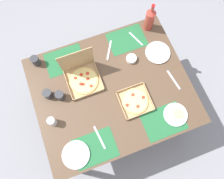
{
  "coord_description": "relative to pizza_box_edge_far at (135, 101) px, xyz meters",
  "views": [
    {
      "loc": [
        -0.21,
        -0.55,
        2.62
      ],
      "look_at": [
        0.0,
        0.0,
        0.76
      ],
      "focal_mm": 34.57,
      "sensor_mm": 36.0,
      "label": 1
    }
  ],
  "objects": [
    {
      "name": "pizza_box_edge_far",
      "position": [
        0.0,
        0.0,
        0.0
      ],
      "size": [
        0.27,
        0.27,
        0.04
      ],
      "color": "tan",
      "rests_on": "dining_table"
    },
    {
      "name": "knife_by_near_left",
      "position": [
        -0.04,
        0.56,
        -0.01
      ],
      "size": [
        0.12,
        0.19,
        0.0
      ],
      "primitive_type": "cube",
      "rotation": [
        0.0,
        0.0,
        4.19
      ],
      "color": "#B7B7BC",
      "rests_on": "dining_table"
    },
    {
      "name": "cup_clear_left",
      "position": [
        -0.73,
        0.07,
        0.04
      ],
      "size": [
        0.07,
        0.07,
        0.1
      ],
      "primitive_type": "cylinder",
      "color": "silver",
      "rests_on": "dining_table"
    },
    {
      "name": "cup_red",
      "position": [
        -0.6,
        0.27,
        0.03
      ],
      "size": [
        0.08,
        0.08,
        0.09
      ],
      "primitive_type": "cylinder",
      "color": "#333338",
      "rests_on": "dining_table"
    },
    {
      "name": "ground_plane",
      "position": [
        -0.15,
        0.18,
        -0.77
      ],
      "size": [
        6.0,
        6.0,
        0.0
      ],
      "primitive_type": "plane",
      "color": "gray"
    },
    {
      "name": "cup_dark",
      "position": [
        -0.72,
        0.67,
        0.04
      ],
      "size": [
        0.08,
        0.08,
        0.1
      ],
      "primitive_type": "cylinder",
      "color": "#333338",
      "rests_on": "dining_table"
    },
    {
      "name": "placemat_near_left",
      "position": [
        -0.47,
        -0.25,
        -0.01
      ],
      "size": [
        0.36,
        0.26,
        0.0
      ],
      "primitive_type": "cube",
      "color": "#236638",
      "rests_on": "dining_table"
    },
    {
      "name": "soda_bottle",
      "position": [
        0.41,
        0.66,
        0.12
      ],
      "size": [
        0.09,
        0.09,
        0.32
      ],
      "color": "#B2382D",
      "rests_on": "dining_table"
    },
    {
      "name": "fork_by_near_right",
      "position": [
        0.25,
        0.58,
        -0.01
      ],
      "size": [
        0.08,
        0.18,
        0.0
      ],
      "primitive_type": "cube",
      "rotation": [
        0.0,
        0.0,
        1.93
      ],
      "color": "#B7B7BC",
      "rests_on": "dining_table"
    },
    {
      "name": "placemat_far_right",
      "position": [
        0.17,
        0.61,
        -0.01
      ],
      "size": [
        0.36,
        0.26,
        0.0
      ],
      "primitive_type": "cube",
      "color": "#236638",
      "rests_on": "dining_table"
    },
    {
      "name": "knife_by_far_right",
      "position": [
        -0.4,
        -0.19,
        -0.01
      ],
      "size": [
        0.04,
        0.21,
        0.0
      ],
      "primitive_type": "cube",
      "rotation": [
        0.0,
        0.0,
        1.69
      ],
      "color": "#B7B7BC",
      "rests_on": "dining_table"
    },
    {
      "name": "plate_near_left",
      "position": [
        -0.63,
        -0.25,
        -0.0
      ],
      "size": [
        0.23,
        0.23,
        0.02
      ],
      "color": "white",
      "rests_on": "dining_table"
    },
    {
      "name": "cup_spare",
      "position": [
        -0.7,
        0.32,
        0.03
      ],
      "size": [
        0.08,
        0.08,
        0.09
      ],
      "primitive_type": "cylinder",
      "color": "#333338",
      "rests_on": "dining_table"
    },
    {
      "name": "knife_by_far_left",
      "position": [
        0.41,
        0.06,
        -0.01
      ],
      "size": [
        0.05,
        0.21,
        0.0
      ],
      "primitive_type": "cube",
      "rotation": [
        0.0,
        0.0,
        4.85
      ],
      "color": "#B7B7BC",
      "rests_on": "dining_table"
    },
    {
      "name": "pizza_box_corner_right",
      "position": [
        -0.36,
        0.37,
        0.04
      ],
      "size": [
        0.3,
        0.3,
        0.34
      ],
      "color": "tan",
      "rests_on": "dining_table"
    },
    {
      "name": "placemat_near_right",
      "position": [
        0.17,
        -0.25,
        -0.01
      ],
      "size": [
        0.36,
        0.26,
        0.0
      ],
      "primitive_type": "cube",
      "color": "#236638",
      "rests_on": "dining_table"
    },
    {
      "name": "plate_near_right",
      "position": [
        0.39,
        0.37,
        -0.0
      ],
      "size": [
        0.24,
        0.24,
        0.02
      ],
      "color": "white",
      "rests_on": "dining_table"
    },
    {
      "name": "condiment_bowl",
      "position": [
        0.12,
        0.39,
        0.01
      ],
      "size": [
        0.1,
        0.1,
        0.04
      ],
      "primitive_type": "cylinder",
      "color": "white",
      "rests_on": "dining_table"
    },
    {
      "name": "dining_table",
      "position": [
        -0.15,
        0.18,
        -0.11
      ],
      "size": [
        1.41,
        1.16,
        0.76
      ],
      "color": "#3F3328",
      "rests_on": "ground_plane"
    },
    {
      "name": "plate_middle",
      "position": [
        0.29,
        -0.24,
        -0.0
      ],
      "size": [
        0.21,
        0.21,
        0.03
      ],
      "color": "white",
      "rests_on": "dining_table"
    },
    {
      "name": "placemat_far_left",
      "position": [
        -0.47,
        0.61,
        -0.01
      ],
      "size": [
        0.36,
        0.26,
        0.0
      ],
      "primitive_type": "cube",
      "color": "#236638",
      "rests_on": "dining_table"
    }
  ]
}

